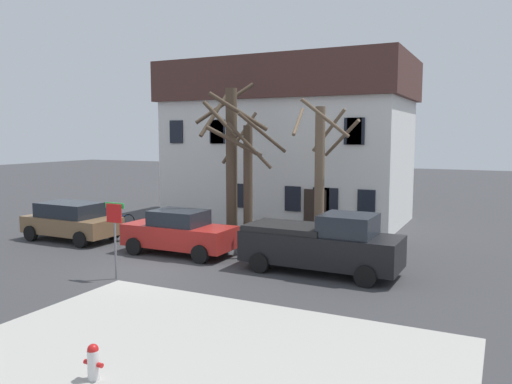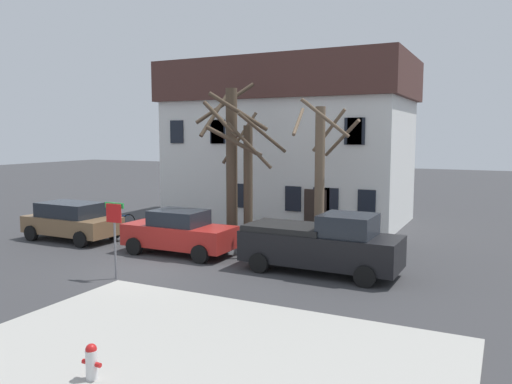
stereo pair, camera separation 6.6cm
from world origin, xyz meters
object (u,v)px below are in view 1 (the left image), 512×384
(fire_hydrant, at_px, (93,361))
(bicycle_leaning, at_px, (120,220))
(tree_bare_near, at_px, (231,157))
(car_red_sedan, at_px, (179,232))
(building_main, at_px, (288,140))
(tree_bare_mid, at_px, (248,178))
(car_brown_wagon, at_px, (71,221))
(pickup_truck_black, at_px, (322,244))
(tree_bare_far, at_px, (320,170))
(street_sign_pole, at_px, (115,225))

(fire_hydrant, relative_size, bicycle_leaning, 0.39)
(tree_bare_near, height_order, car_red_sedan, tree_bare_near)
(building_main, distance_m, tree_bare_mid, 7.02)
(car_brown_wagon, relative_size, pickup_truck_black, 0.82)
(car_red_sedan, bearing_deg, pickup_truck_black, -1.20)
(bicycle_leaning, bearing_deg, fire_hydrant, -50.73)
(fire_hydrant, height_order, bicycle_leaning, bicycle_leaning)
(building_main, height_order, pickup_truck_black, building_main)
(tree_bare_far, relative_size, bicycle_leaning, 3.45)
(building_main, relative_size, bicycle_leaning, 7.36)
(car_brown_wagon, bearing_deg, tree_bare_mid, 19.72)
(tree_bare_far, distance_m, car_red_sedan, 6.14)
(car_brown_wagon, distance_m, street_sign_pole, 7.19)
(car_brown_wagon, xyz_separation_m, bicycle_leaning, (-0.19, 3.40, -0.51))
(car_red_sedan, height_order, pickup_truck_black, pickup_truck_black)
(building_main, relative_size, tree_bare_mid, 2.29)
(car_brown_wagon, xyz_separation_m, car_red_sedan, (5.83, -0.15, -0.01))
(building_main, height_order, tree_bare_far, building_main)
(fire_hydrant, xyz_separation_m, street_sign_pole, (-4.46, 5.67, 1.28))
(fire_hydrant, bearing_deg, pickup_truck_black, 82.30)
(tree_bare_mid, relative_size, car_brown_wagon, 1.28)
(tree_bare_mid, distance_m, street_sign_pole, 6.82)
(tree_bare_mid, relative_size, tree_bare_far, 0.93)
(tree_bare_far, bearing_deg, car_red_sedan, -143.88)
(tree_bare_mid, height_order, fire_hydrant, tree_bare_mid)
(car_brown_wagon, relative_size, street_sign_pole, 1.77)
(car_brown_wagon, xyz_separation_m, street_sign_pole, (5.97, -3.91, 0.88))
(tree_bare_far, relative_size, fire_hydrant, 8.85)
(tree_bare_far, bearing_deg, tree_bare_near, -170.32)
(tree_bare_near, height_order, street_sign_pole, tree_bare_near)
(tree_bare_near, relative_size, fire_hydrant, 10.22)
(tree_bare_near, bearing_deg, building_main, 92.01)
(building_main, relative_size, street_sign_pole, 5.18)
(car_red_sedan, bearing_deg, bicycle_leaning, 149.44)
(tree_bare_far, distance_m, car_brown_wagon, 11.14)
(car_brown_wagon, bearing_deg, street_sign_pole, -33.25)
(car_red_sedan, bearing_deg, street_sign_pole, -87.87)
(building_main, bearing_deg, car_brown_wagon, -124.14)
(tree_bare_near, xyz_separation_m, pickup_truck_black, (5.04, -2.82, -2.71))
(building_main, xyz_separation_m, fire_hydrant, (4.02, -19.02, -3.87))
(building_main, relative_size, fire_hydrant, 18.89)
(building_main, distance_m, fire_hydrant, 19.82)
(car_red_sedan, relative_size, street_sign_pole, 1.78)
(tree_bare_far, distance_m, fire_hydrant, 13.06)
(fire_hydrant, height_order, street_sign_pole, street_sign_pole)
(tree_bare_mid, bearing_deg, fire_hydrant, -76.24)
(bicycle_leaning, bearing_deg, tree_bare_mid, -5.54)
(car_brown_wagon, xyz_separation_m, pickup_truck_black, (11.68, -0.27, 0.12))
(car_brown_wagon, distance_m, fire_hydrant, 14.16)
(street_sign_pole, bearing_deg, tree_bare_near, 84.03)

